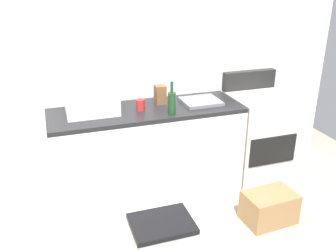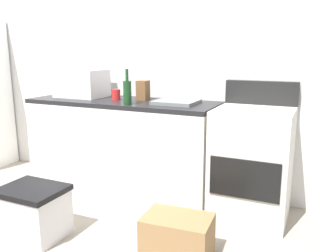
# 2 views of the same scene
# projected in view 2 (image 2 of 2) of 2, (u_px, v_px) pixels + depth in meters

# --- Properties ---
(ground_plane) EXTENTS (6.00, 6.00, 0.00)m
(ground_plane) POSITION_uv_depth(u_px,v_px,m) (0.00, 245.00, 2.44)
(ground_plane) COLOR #9E9384
(wall_back) EXTENTS (5.00, 0.10, 2.60)m
(wall_back) POSITION_uv_depth(u_px,v_px,m) (114.00, 56.00, 3.54)
(wall_back) COLOR silver
(wall_back) RESTS_ON ground_plane
(kitchen_counter) EXTENTS (1.80, 0.60, 0.90)m
(kitchen_counter) POSITION_uv_depth(u_px,v_px,m) (123.00, 147.00, 3.29)
(kitchen_counter) COLOR silver
(kitchen_counter) RESTS_ON ground_plane
(stove_oven) EXTENTS (0.60, 0.61, 1.10)m
(stove_oven) POSITION_uv_depth(u_px,v_px,m) (252.00, 161.00, 2.81)
(stove_oven) COLOR silver
(stove_oven) RESTS_ON ground_plane
(microwave) EXTENTS (0.46, 0.34, 0.27)m
(microwave) POSITION_uv_depth(u_px,v_px,m) (82.00, 83.00, 3.41)
(microwave) COLOR white
(microwave) RESTS_ON kitchen_counter
(sink_basin) EXTENTS (0.36, 0.32, 0.03)m
(sink_basin) POSITION_uv_depth(u_px,v_px,m) (176.00, 102.00, 2.97)
(sink_basin) COLOR slate
(sink_basin) RESTS_ON kitchen_counter
(wine_bottle) EXTENTS (0.07, 0.07, 0.30)m
(wine_bottle) POSITION_uv_depth(u_px,v_px,m) (127.00, 92.00, 2.92)
(wine_bottle) COLOR #193F1E
(wine_bottle) RESTS_ON kitchen_counter
(coffee_mug) EXTENTS (0.08, 0.08, 0.10)m
(coffee_mug) POSITION_uv_depth(u_px,v_px,m) (116.00, 95.00, 3.20)
(coffee_mug) COLOR red
(coffee_mug) RESTS_ON kitchen_counter
(knife_block) EXTENTS (0.10, 0.10, 0.18)m
(knife_block) POSITION_uv_depth(u_px,v_px,m) (143.00, 90.00, 3.20)
(knife_block) COLOR brown
(knife_block) RESTS_ON kitchen_counter
(cardboard_box_medium) EXTENTS (0.47, 0.33, 0.28)m
(cardboard_box_medium) POSITION_uv_depth(u_px,v_px,m) (177.00, 236.00, 2.28)
(cardboard_box_medium) COLOR olive
(cardboard_box_medium) RESTS_ON ground_plane
(storage_bin) EXTENTS (0.46, 0.36, 0.38)m
(storage_bin) POSITION_uv_depth(u_px,v_px,m) (34.00, 212.00, 2.53)
(storage_bin) COLOR silver
(storage_bin) RESTS_ON ground_plane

